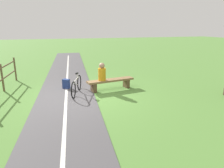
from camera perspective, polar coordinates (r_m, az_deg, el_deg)
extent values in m
plane|color=#548438|center=(8.14, -8.04, -3.39)|extent=(80.00, 80.00, 0.00)
cube|color=#4C494C|center=(4.47, -13.51, -20.88)|extent=(6.03, 36.03, 0.02)
cube|color=silver|center=(4.46, -13.52, -20.77)|extent=(3.52, 31.83, 0.00)
cube|color=brown|center=(8.81, -0.39, 1.05)|extent=(2.11, 0.70, 0.08)
cube|color=brown|center=(9.22, 3.99, 0.22)|extent=(0.21, 0.38, 0.37)
cube|color=brown|center=(8.58, -5.10, -0.99)|extent=(0.21, 0.38, 0.37)
cylinder|color=orange|center=(8.58, -2.80, 2.69)|extent=(0.36, 0.36, 0.52)
sphere|color=#9E755B|center=(8.50, -2.83, 5.09)|extent=(0.23, 0.23, 0.23)
torus|color=black|center=(7.87, -10.64, -1.65)|extent=(0.27, 0.63, 0.66)
torus|color=black|center=(8.88, -9.04, 0.42)|extent=(0.27, 0.63, 0.66)
cylinder|color=silver|center=(8.30, -9.88, 1.28)|extent=(0.35, 0.87, 0.04)
cylinder|color=silver|center=(8.18, -10.08, 0.06)|extent=(0.26, 0.63, 0.31)
cylinder|color=silver|center=(8.43, -9.67, 2.21)|extent=(0.03, 0.03, 0.20)
cube|color=black|center=(8.40, -9.71, 2.94)|extent=(0.14, 0.22, 0.05)
cube|color=navy|center=(9.18, -12.58, 0.00)|extent=(0.34, 0.34, 0.43)
cube|color=#2A438C|center=(9.29, -12.11, -0.21)|extent=(0.18, 0.17, 0.19)
cylinder|color=brown|center=(11.37, -25.27, 3.76)|extent=(0.08, 0.08, 1.16)
cylinder|color=brown|center=(9.66, -28.13, 1.52)|extent=(0.08, 0.08, 1.16)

